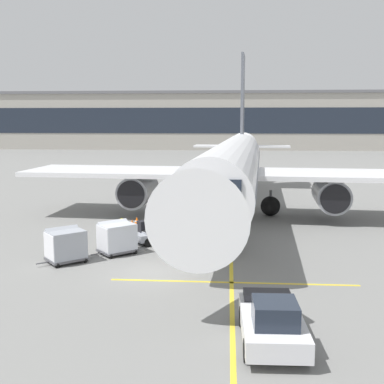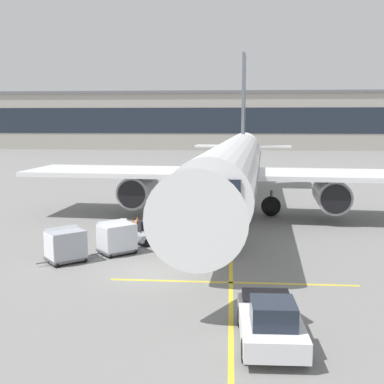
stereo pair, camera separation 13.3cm
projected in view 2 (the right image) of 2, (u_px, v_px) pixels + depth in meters
ground_plane at (153, 272)px, 25.00m from camera, size 600.00×600.00×0.00m
parked_airplane at (233, 167)px, 38.62m from camera, size 33.91×44.33×15.04m
belt_loader at (162, 229)px, 31.30m from camera, size 5.07×4.34×2.61m
baggage_cart_lead at (116, 237)px, 28.39m from camera, size 2.59×2.52×1.91m
baggage_cart_second at (65, 244)px, 26.69m from camera, size 2.59×2.52×1.91m
pushback_tug at (270, 322)px, 16.90m from camera, size 2.22×4.46×1.83m
ground_crew_by_loader at (109, 234)px, 29.12m from camera, size 0.51×0.39×1.74m
ground_crew_by_carts at (166, 225)px, 31.43m from camera, size 0.45×0.43×1.74m
ground_crew_marshaller at (122, 230)px, 30.19m from camera, size 0.57×0.29×1.74m
safety_cone_engine_keepout at (132, 224)px, 34.75m from camera, size 0.64×0.64×0.72m
safety_cone_wingtip at (164, 220)px, 36.25m from camera, size 0.68×0.68×0.76m
safety_cone_nose_mark at (137, 222)px, 35.56m from camera, size 0.66×0.66×0.74m
apron_guidance_line_lead_in at (231, 219)px, 38.49m from camera, size 0.20×110.00×0.01m
apron_guidance_line_stop_bar at (233, 283)px, 23.42m from camera, size 12.00×0.20×0.01m
terminal_building at (172, 121)px, 130.95m from camera, size 141.89×15.98×15.01m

